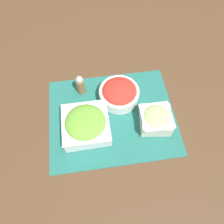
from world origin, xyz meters
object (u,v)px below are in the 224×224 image
(lettuce_bowl, at_px, (86,124))
(tomato_bowl, at_px, (119,93))
(cucumber_bowl, at_px, (156,119))
(pepper_shaker, at_px, (80,85))

(lettuce_bowl, height_order, tomato_bowl, lettuce_bowl)
(lettuce_bowl, distance_m, tomato_bowl, 0.19)
(cucumber_bowl, distance_m, pepper_shaker, 0.34)
(lettuce_bowl, height_order, cucumber_bowl, lettuce_bowl)
(tomato_bowl, bearing_deg, cucumber_bowl, 130.42)
(cucumber_bowl, height_order, pepper_shaker, pepper_shaker)
(lettuce_bowl, bearing_deg, cucumber_bowl, 176.65)
(lettuce_bowl, xyz_separation_m, cucumber_bowl, (-0.26, 0.02, -0.00))
(lettuce_bowl, distance_m, pepper_shaker, 0.18)
(cucumber_bowl, relative_size, tomato_bowl, 0.78)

